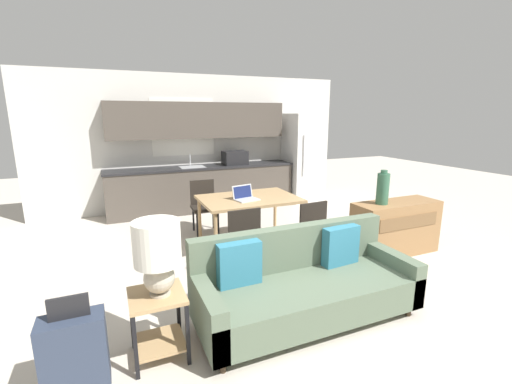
{
  "coord_description": "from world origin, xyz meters",
  "views": [
    {
      "loc": [
        -1.71,
        -2.4,
        1.92
      ],
      "look_at": [
        -0.03,
        1.5,
        0.95
      ],
      "focal_mm": 24.0,
      "sensor_mm": 36.0,
      "label": 1
    }
  ],
  "objects_px": {
    "side_table": "(158,315)",
    "table_lamp": "(157,252)",
    "dining_chair_near_left": "(241,237)",
    "suitcase": "(75,353)",
    "refrigerator": "(302,158)",
    "dining_chair_near_right": "(307,228)",
    "credenza": "(395,228)",
    "dining_chair_far_left": "(204,204)",
    "couch": "(303,284)",
    "dining_table": "(249,202)",
    "vase": "(383,188)",
    "laptop": "(245,196)"
  },
  "relations": [
    {
      "from": "dining_table",
      "to": "vase",
      "type": "relative_size",
      "value": 3.03
    },
    {
      "from": "dining_table",
      "to": "dining_chair_near_left",
      "type": "bearing_deg",
      "value": -118.27
    },
    {
      "from": "dining_table",
      "to": "couch",
      "type": "xyz_separation_m",
      "value": [
        -0.22,
        -1.91,
        -0.34
      ]
    },
    {
      "from": "couch",
      "to": "dining_table",
      "type": "bearing_deg",
      "value": 83.45
    },
    {
      "from": "refrigerator",
      "to": "dining_table",
      "type": "bearing_deg",
      "value": -135.44
    },
    {
      "from": "vase",
      "to": "table_lamp",
      "type": "bearing_deg",
      "value": -163.45
    },
    {
      "from": "dining_table",
      "to": "dining_chair_near_right",
      "type": "height_order",
      "value": "dining_chair_near_right"
    },
    {
      "from": "credenza",
      "to": "refrigerator",
      "type": "bearing_deg",
      "value": 83.07
    },
    {
      "from": "table_lamp",
      "to": "dining_chair_near_left",
      "type": "xyz_separation_m",
      "value": [
        1.1,
        1.13,
        -0.43
      ]
    },
    {
      "from": "vase",
      "to": "dining_chair_far_left",
      "type": "height_order",
      "value": "vase"
    },
    {
      "from": "dining_table",
      "to": "side_table",
      "type": "height_order",
      "value": "dining_table"
    },
    {
      "from": "side_table",
      "to": "suitcase",
      "type": "relative_size",
      "value": 0.75
    },
    {
      "from": "laptop",
      "to": "suitcase",
      "type": "xyz_separation_m",
      "value": [
        -2.06,
        -1.99,
        -0.49
      ]
    },
    {
      "from": "side_table",
      "to": "laptop",
      "type": "distance_m",
      "value": 2.41
    },
    {
      "from": "dining_chair_near_left",
      "to": "dining_table",
      "type": "bearing_deg",
      "value": -118.72
    },
    {
      "from": "side_table",
      "to": "dining_chair_far_left",
      "type": "bearing_deg",
      "value": 68.2
    },
    {
      "from": "couch",
      "to": "laptop",
      "type": "relative_size",
      "value": 5.71
    },
    {
      "from": "dining_chair_near_left",
      "to": "dining_chair_near_right",
      "type": "distance_m",
      "value": 0.9
    },
    {
      "from": "side_table",
      "to": "table_lamp",
      "type": "distance_m",
      "value": 0.54
    },
    {
      "from": "refrigerator",
      "to": "dining_chair_far_left",
      "type": "bearing_deg",
      "value": -154.35
    },
    {
      "from": "dining_table",
      "to": "dining_chair_near_left",
      "type": "relative_size",
      "value": 1.64
    },
    {
      "from": "dining_chair_near_right",
      "to": "credenza",
      "type": "bearing_deg",
      "value": 167.64
    },
    {
      "from": "couch",
      "to": "laptop",
      "type": "height_order",
      "value": "laptop"
    },
    {
      "from": "dining_chair_near_right",
      "to": "laptop",
      "type": "distance_m",
      "value": 1.01
    },
    {
      "from": "vase",
      "to": "dining_chair_near_left",
      "type": "relative_size",
      "value": 0.54
    },
    {
      "from": "dining_chair_near_left",
      "to": "laptop",
      "type": "xyz_separation_m",
      "value": [
        0.35,
        0.74,
        0.31
      ]
    },
    {
      "from": "dining_table",
      "to": "side_table",
      "type": "relative_size",
      "value": 2.55
    },
    {
      "from": "couch",
      "to": "table_lamp",
      "type": "height_order",
      "value": "table_lamp"
    },
    {
      "from": "refrigerator",
      "to": "couch",
      "type": "distance_m",
      "value": 4.73
    },
    {
      "from": "refrigerator",
      "to": "dining_chair_near_right",
      "type": "bearing_deg",
      "value": -119.65
    },
    {
      "from": "dining_table",
      "to": "side_table",
      "type": "xyz_separation_m",
      "value": [
        -1.57,
        -1.94,
        -0.31
      ]
    },
    {
      "from": "credenza",
      "to": "laptop",
      "type": "xyz_separation_m",
      "value": [
        -1.87,
        0.98,
        0.41
      ]
    },
    {
      "from": "dining_chair_far_left",
      "to": "suitcase",
      "type": "relative_size",
      "value": 1.16
    },
    {
      "from": "dining_table",
      "to": "couch",
      "type": "relative_size",
      "value": 0.67
    },
    {
      "from": "dining_chair_near_left",
      "to": "side_table",
      "type": "bearing_deg",
      "value": 44.2
    },
    {
      "from": "vase",
      "to": "dining_chair_far_left",
      "type": "relative_size",
      "value": 0.54
    },
    {
      "from": "table_lamp",
      "to": "refrigerator",
      "type": "bearing_deg",
      "value": 47.79
    },
    {
      "from": "couch",
      "to": "credenza",
      "type": "distance_m",
      "value": 2.16
    },
    {
      "from": "vase",
      "to": "refrigerator",
      "type": "bearing_deg",
      "value": 78.26
    },
    {
      "from": "side_table",
      "to": "credenza",
      "type": "bearing_deg",
      "value": 14.73
    },
    {
      "from": "couch",
      "to": "dining_chair_near_right",
      "type": "relative_size",
      "value": 2.46
    },
    {
      "from": "couch",
      "to": "suitcase",
      "type": "relative_size",
      "value": 2.86
    },
    {
      "from": "refrigerator",
      "to": "side_table",
      "type": "bearing_deg",
      "value": -132.52
    },
    {
      "from": "credenza",
      "to": "dining_chair_far_left",
      "type": "xyz_separation_m",
      "value": [
        -2.22,
        1.94,
        0.11
      ]
    },
    {
      "from": "suitcase",
      "to": "dining_chair_near_left",
      "type": "bearing_deg",
      "value": 35.99
    },
    {
      "from": "dining_table",
      "to": "couch",
      "type": "bearing_deg",
      "value": -96.55
    },
    {
      "from": "vase",
      "to": "suitcase",
      "type": "relative_size",
      "value": 0.63
    },
    {
      "from": "side_table",
      "to": "dining_chair_far_left",
      "type": "distance_m",
      "value": 3.04
    },
    {
      "from": "vase",
      "to": "dining_table",
      "type": "bearing_deg",
      "value": 144.96
    },
    {
      "from": "couch",
      "to": "dining_chair_near_left",
      "type": "xyz_separation_m",
      "value": [
        -0.23,
        1.08,
        0.15
      ]
    }
  ]
}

